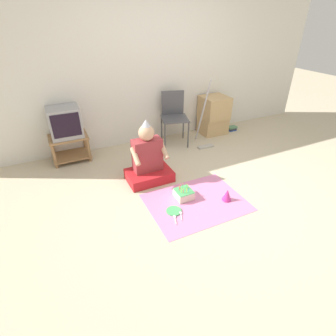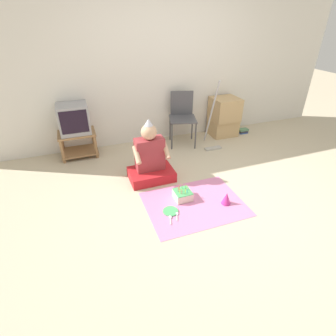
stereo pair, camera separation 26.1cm
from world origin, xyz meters
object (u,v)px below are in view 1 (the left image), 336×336
tv (65,122)px  person_seated (148,161)px  dust_mop (204,128)px  folding_chair (174,114)px  cardboard_box_stack (214,115)px  book_pile (232,128)px  birthday_cake (184,194)px  party_hat_blue (227,195)px  paper_plate (174,211)px

tv → person_seated: size_ratio=0.51×
dust_mop → person_seated: (-1.25, -0.59, -0.04)m
folding_chair → cardboard_box_stack: folding_chair is taller
book_pile → birthday_cake: 2.43m
book_pile → birthday_cake: bearing=-141.2°
cardboard_box_stack → birthday_cake: 2.19m
tv → party_hat_blue: bearing=-50.5°
dust_mop → party_hat_blue: (-0.56, -1.45, -0.24)m
tv → party_hat_blue: size_ratio=2.98×
folding_chair → cardboard_box_stack: bearing=2.5°
dust_mop → person_seated: size_ratio=1.31×
folding_chair → dust_mop: (0.39, -0.37, -0.19)m
folding_chair → book_pile: bearing=-1.0°
cardboard_box_stack → birthday_cake: cardboard_box_stack is taller
folding_chair → paper_plate: size_ratio=4.90×
folding_chair → person_seated: size_ratio=1.01×
birthday_cake → party_hat_blue: bearing=-30.3°
dust_mop → birthday_cake: dust_mop is taller
tv → folding_chair: 1.74m
book_pile → person_seated: size_ratio=0.21×
folding_chair → birthday_cake: folding_chair is taller
folding_chair → paper_plate: (-0.86, -1.73, -0.50)m
cardboard_box_stack → party_hat_blue: 2.13m
tv → paper_plate: tv is taller
paper_plate → tv: bearing=115.9°
tv → party_hat_blue: (1.57, -1.90, -0.54)m
cardboard_box_stack → birthday_cake: (-1.48, -1.58, -0.30)m
tv → person_seated: 1.40m
dust_mop → party_hat_blue: size_ratio=7.64×
folding_chair → tv: bearing=177.2°
book_pile → cardboard_box_stack: bearing=171.7°
birthday_cake → party_hat_blue: size_ratio=1.38×
dust_mop → book_pile: 0.98m
tv → dust_mop: size_ratio=0.39×
person_seated → birthday_cake: 0.67m
book_pile → person_seated: person_seated is taller
party_hat_blue → book_pile: bearing=51.3°
folding_chair → cardboard_box_stack: (0.85, 0.04, -0.16)m
person_seated → tv: bearing=130.2°
folding_chair → book_pile: 1.35m
book_pile → paper_plate: 2.72m
dust_mop → book_pile: bearing=21.5°
dust_mop → paper_plate: 1.87m
cardboard_box_stack → person_seated: bearing=-149.8°
cardboard_box_stack → birthday_cake: bearing=-133.0°
dust_mop → book_pile: size_ratio=6.13×
person_seated → paper_plate: person_seated is taller
person_seated → paper_plate: size_ratio=4.84×
dust_mop → person_seated: dust_mop is taller
person_seated → book_pile: bearing=23.7°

